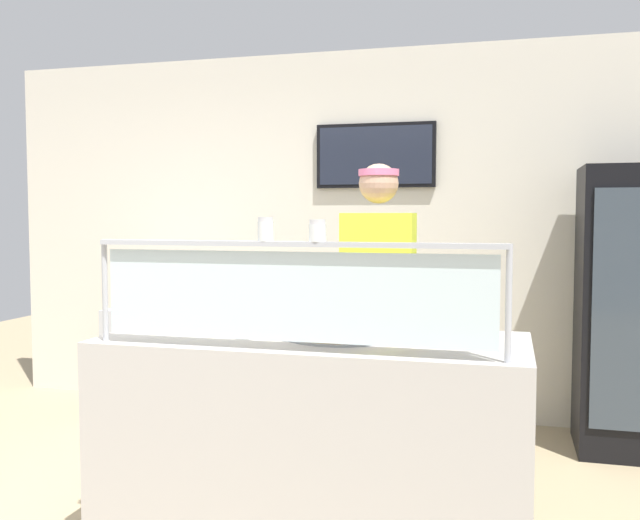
# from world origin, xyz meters

# --- Properties ---
(ground_plane) EXTENTS (12.00, 12.00, 0.00)m
(ground_plane) POSITION_xyz_m (0.93, 1.00, 0.00)
(ground_plane) COLOR tan
(ground_plane) RESTS_ON ground
(shop_rear_unit) EXTENTS (6.26, 0.13, 2.70)m
(shop_rear_unit) POSITION_xyz_m (0.93, 2.57, 1.36)
(shop_rear_unit) COLOR silver
(shop_rear_unit) RESTS_ON ground
(serving_counter) EXTENTS (1.86, 0.78, 0.95)m
(serving_counter) POSITION_xyz_m (0.93, 0.39, 0.47)
(serving_counter) COLOR #BCB7B2
(serving_counter) RESTS_ON ground
(sneeze_guard) EXTENTS (1.68, 0.06, 0.44)m
(sneeze_guard) POSITION_xyz_m (0.93, 0.06, 1.23)
(sneeze_guard) COLOR #B2B5BC
(sneeze_guard) RESTS_ON serving_counter
(pizza_tray) EXTENTS (0.50, 0.50, 0.04)m
(pizza_tray) POSITION_xyz_m (1.04, 0.43, 0.97)
(pizza_tray) COLOR #9EA0A8
(pizza_tray) RESTS_ON serving_counter
(pizza_server) EXTENTS (0.11, 0.29, 0.01)m
(pizza_server) POSITION_xyz_m (1.03, 0.41, 0.99)
(pizza_server) COLOR #ADAFB7
(pizza_server) RESTS_ON pizza_tray
(parmesan_shaker) EXTENTS (0.06, 0.06, 0.10)m
(parmesan_shaker) POSITION_xyz_m (0.83, 0.06, 1.43)
(parmesan_shaker) COLOR white
(parmesan_shaker) RESTS_ON sneeze_guard
(pepper_flake_shaker) EXTENTS (0.07, 0.07, 0.09)m
(pepper_flake_shaker) POSITION_xyz_m (1.04, 0.06, 1.42)
(pepper_flake_shaker) COLOR white
(pepper_flake_shaker) RESTS_ON sneeze_guard
(worker_figure) EXTENTS (0.41, 0.50, 1.76)m
(worker_figure) POSITION_xyz_m (1.09, 1.09, 1.01)
(worker_figure) COLOR #23232D
(worker_figure) RESTS_ON ground
(drink_fridge) EXTENTS (0.73, 0.61, 1.79)m
(drink_fridge) POSITION_xyz_m (2.55, 2.12, 0.90)
(drink_fridge) COLOR black
(drink_fridge) RESTS_ON ground
(prep_shelf) EXTENTS (0.70, 0.55, 0.81)m
(prep_shelf) POSITION_xyz_m (-0.72, 2.08, 0.40)
(prep_shelf) COLOR #B7BABF
(prep_shelf) RESTS_ON ground
(pizza_box_stack) EXTENTS (0.45, 0.44, 0.32)m
(pizza_box_stack) POSITION_xyz_m (-0.72, 2.08, 0.96)
(pizza_box_stack) COLOR silver
(pizza_box_stack) RESTS_ON prep_shelf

